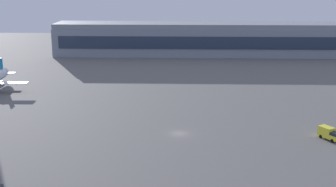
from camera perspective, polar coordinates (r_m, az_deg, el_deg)
name	(u,v)px	position (r m, az deg, el deg)	size (l,w,h in m)	color
ground_plane	(179,133)	(116.24, 1.43, -5.14)	(416.00, 416.00, 0.00)	#605E5B
terminal_building	(225,39)	(233.24, 7.34, 6.92)	(174.96, 22.40, 16.40)	gray
catering_truck	(329,133)	(118.74, 19.94, -4.82)	(5.08, 6.01, 3.05)	yellow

